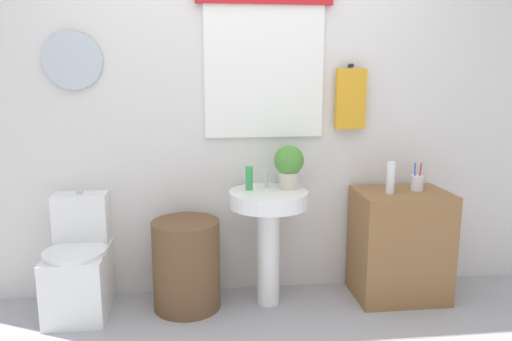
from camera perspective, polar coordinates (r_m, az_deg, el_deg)
back_wall at (r=3.33m, az=-2.03°, el=7.84°), size 4.40×0.18×2.60m
toilet at (r=3.37m, az=-19.78°, el=-10.54°), size 0.38×0.51×0.76m
laundry_hamper at (r=3.25m, az=-8.08°, el=-10.76°), size 0.43×0.43×0.58m
pedestal_sink at (r=3.19m, az=1.46°, el=-5.73°), size 0.51×0.51×0.76m
faucet at (r=3.24m, az=1.18°, el=-1.06°), size 0.03×0.03×0.10m
wooden_cabinet at (r=3.49m, az=16.34°, el=-8.25°), size 0.60×0.44×0.74m
soap_bottle at (r=3.15m, az=-0.80°, el=-0.89°), size 0.05×0.05×0.15m
potted_plant at (r=3.18m, az=3.83°, el=0.74°), size 0.19×0.19×0.29m
lotion_bottle at (r=3.29m, az=15.37°, el=-0.80°), size 0.05×0.05×0.21m
toothbrush_cup at (r=3.43m, az=18.21°, el=-1.36°), size 0.08×0.08×0.19m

